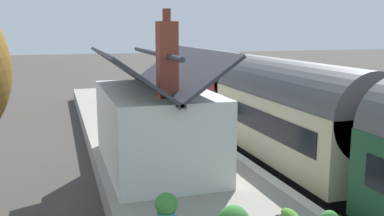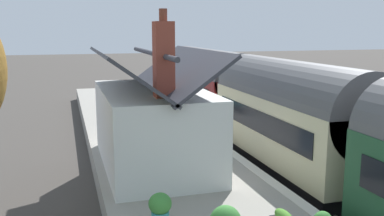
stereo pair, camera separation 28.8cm
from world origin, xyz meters
TOP-DOWN VIEW (x-y plane):
  - ground_plane at (0.00, 0.00)m, footprint 160.00×160.00m
  - platform at (0.00, 3.64)m, footprint 32.00×5.28m
  - platform_edge_coping at (0.00, 1.18)m, footprint 32.00×0.36m
  - rail_near at (0.00, -1.62)m, footprint 52.00×0.08m
  - rail_far at (0.00, -0.18)m, footprint 52.00×0.08m
  - train at (-4.07, -0.90)m, footprint 28.17×2.73m
  - station_building at (-4.53, 4.30)m, footprint 6.63×3.62m
  - bench_near_building at (5.84, 3.09)m, footprint 1.41×0.46m
  - bench_platform_end at (3.72, 3.08)m, footprint 1.41×0.46m
  - planter_bench_right at (6.65, 4.83)m, footprint 0.47×0.47m
  - planter_edge_far at (-9.21, 5.12)m, footprint 0.55×0.55m
  - planter_under_sign at (8.14, 3.32)m, footprint 0.51×0.51m
  - planter_by_door at (3.48, 4.43)m, footprint 0.51×0.51m
  - station_sign_board at (7.75, 1.89)m, footprint 0.96×0.06m

SIDE VIEW (x-z plane):
  - ground_plane at x=0.00m, z-range 0.00..0.00m
  - rail_near at x=0.00m, z-range 0.00..0.14m
  - rail_far at x=0.00m, z-range 0.00..0.14m
  - platform at x=0.00m, z-range 0.00..0.82m
  - platform_edge_coping at x=0.00m, z-range 0.82..0.84m
  - planter_bench_right at x=6.65m, z-range 0.82..1.53m
  - planter_by_door at x=3.48m, z-range 0.85..1.57m
  - planter_edge_far at x=-9.21m, z-range 0.86..1.68m
  - planter_under_sign at x=8.14m, z-range 0.84..1.72m
  - bench_near_building at x=5.84m, z-range 0.85..1.74m
  - bench_platform_end at x=3.72m, z-range 0.85..1.74m
  - station_sign_board at x=7.75m, z-range 1.22..2.79m
  - train at x=-4.07m, z-range 0.06..4.38m
  - station_building at x=-4.53m, z-range -0.33..4.87m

